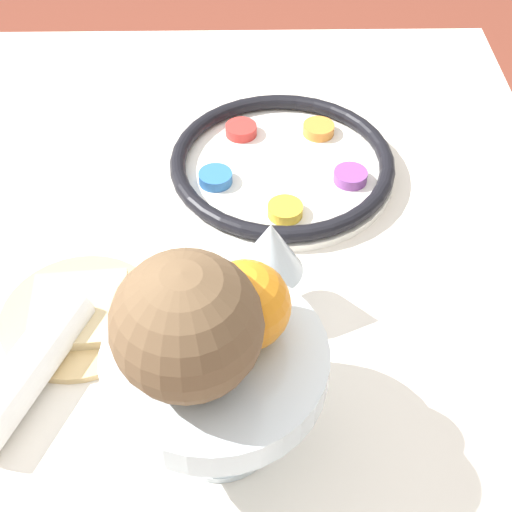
% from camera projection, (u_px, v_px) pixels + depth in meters
% --- Properties ---
extents(dining_table, '(1.13, 0.88, 0.75)m').
position_uv_depth(dining_table, '(220.00, 455.00, 1.06)').
color(dining_table, silver).
rests_on(dining_table, ground_plane).
extents(seder_plate, '(0.29, 0.29, 0.03)m').
position_uv_depth(seder_plate, '(282.00, 164.00, 0.91)').
color(seder_plate, white).
rests_on(seder_plate, dining_table).
extents(wine_glass, '(0.07, 0.07, 0.12)m').
position_uv_depth(wine_glass, '(270.00, 251.00, 0.70)').
color(wine_glass, silver).
rests_on(wine_glass, dining_table).
extents(fruit_stand, '(0.19, 0.19, 0.12)m').
position_uv_depth(fruit_stand, '(216.00, 370.00, 0.59)').
color(fruit_stand, silver).
rests_on(fruit_stand, dining_table).
extents(orange_fruit, '(0.07, 0.07, 0.07)m').
position_uv_depth(orange_fruit, '(245.00, 305.00, 0.56)').
color(orange_fruit, orange).
rests_on(orange_fruit, fruit_stand).
extents(coconut, '(0.11, 0.11, 0.11)m').
position_uv_depth(coconut, '(184.00, 326.00, 0.52)').
color(coconut, brown).
rests_on(coconut, fruit_stand).
extents(bread_plate, '(0.17, 0.17, 0.02)m').
position_uv_depth(bread_plate, '(80.00, 313.00, 0.75)').
color(bread_plate, tan).
rests_on(bread_plate, dining_table).
extents(napkin_roll, '(0.18, 0.11, 0.05)m').
position_uv_depth(napkin_roll, '(27.00, 370.00, 0.68)').
color(napkin_roll, white).
rests_on(napkin_roll, dining_table).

